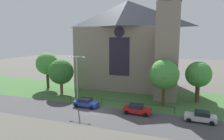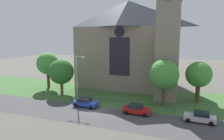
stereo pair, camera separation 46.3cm
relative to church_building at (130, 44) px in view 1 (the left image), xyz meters
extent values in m
plane|color=#56544C|center=(-0.89, -7.61, -10.27)|extent=(160.00, 160.00, 0.00)
cube|color=#424244|center=(-0.89, -19.61, -10.27)|extent=(120.00, 8.00, 0.01)
cube|color=#3D6633|center=(-0.89, -9.61, -10.27)|extent=(120.00, 20.00, 0.01)
cube|color=gray|center=(-0.77, 0.63, -3.27)|extent=(22.00, 12.00, 14.00)
pyramid|color=#383D47|center=(-0.77, 0.63, 6.73)|extent=(22.00, 12.00, 6.00)
cube|color=black|center=(-0.77, -5.42, -2.57)|extent=(4.40, 0.16, 8.00)
cylinder|color=black|center=(-0.77, -5.42, 2.53)|extent=(2.20, 0.15, 2.20)
cube|color=gray|center=(9.23, -7.37, -1.27)|extent=(4.00, 4.00, 18.00)
cylinder|color=black|center=(-0.77, -15.11, -9.17)|extent=(24.42, 0.05, 0.05)
cylinder|color=black|center=(-12.98, -15.11, -9.72)|extent=(0.07, 0.07, 1.10)
cylinder|color=black|center=(-6.88, -15.11, -9.72)|extent=(0.06, 0.07, 1.10)
cylinder|color=black|center=(-0.77, -15.11, -9.72)|extent=(0.07, 0.07, 1.10)
cylinder|color=black|center=(5.33, -15.11, -9.72)|extent=(0.06, 0.07, 1.10)
cylinder|color=black|center=(11.44, -15.11, -9.72)|extent=(0.07, 0.07, 1.10)
cylinder|color=#4C3823|center=(9.24, -11.42, -8.46)|extent=(0.54, 0.54, 3.62)
sphere|color=#428C38|center=(9.24, -11.42, -4.76)|extent=(5.05, 5.05, 5.05)
cylinder|color=#423021|center=(-17.48, -7.51, -8.34)|extent=(0.64, 0.64, 3.86)
sphere|color=#428C38|center=(-17.48, -7.51, -4.54)|extent=(5.00, 5.00, 5.00)
cylinder|color=#4C3823|center=(14.82, -6.94, -8.58)|extent=(0.76, 0.76, 3.39)
sphere|color=#428C38|center=(14.82, -6.94, -5.15)|extent=(4.62, 4.62, 4.62)
cylinder|color=brown|center=(-11.72, -10.65, -8.92)|extent=(0.61, 0.61, 2.71)
sphere|color=#2D6B28|center=(-11.72, -10.65, -5.62)|extent=(5.19, 5.19, 5.19)
cylinder|color=#B2B2B7|center=(-5.42, -15.21, -5.99)|extent=(0.16, 0.16, 8.56)
cylinder|color=#B2B2B7|center=(-6.12, -15.21, -1.92)|extent=(1.40, 0.10, 0.10)
cylinder|color=#B2B2B7|center=(-4.72, -15.21, -1.92)|extent=(1.40, 0.10, 0.10)
ellipsoid|color=white|center=(-6.82, -15.21, -1.97)|extent=(0.57, 0.26, 0.20)
ellipsoid|color=white|center=(-4.02, -15.21, -1.97)|extent=(0.57, 0.26, 0.20)
cube|color=#1E3899|center=(-2.94, -16.64, -9.66)|extent=(4.28, 1.98, 0.70)
cube|color=black|center=(-3.14, -16.63, -9.04)|extent=(2.07, 1.69, 0.55)
cylinder|color=black|center=(-1.44, -15.80, -9.95)|extent=(0.65, 0.25, 0.64)
cylinder|color=black|center=(-1.52, -17.60, -9.95)|extent=(0.65, 0.25, 0.64)
cylinder|color=black|center=(-4.37, -15.67, -9.95)|extent=(0.65, 0.25, 0.64)
cylinder|color=black|center=(-4.45, -17.47, -9.95)|extent=(0.65, 0.25, 0.64)
cube|color=#B21919|center=(5.97, -16.83, -9.66)|extent=(4.25, 1.93, 0.70)
cube|color=black|center=(5.77, -16.82, -9.04)|extent=(2.05, 1.66, 0.55)
cylinder|color=black|center=(7.47, -15.97, -9.95)|extent=(0.65, 0.24, 0.64)
cylinder|color=black|center=(7.41, -17.77, -9.95)|extent=(0.65, 0.24, 0.64)
cylinder|color=black|center=(4.53, -15.88, -9.95)|extent=(0.65, 0.24, 0.64)
cylinder|color=black|center=(4.47, -17.68, -9.95)|extent=(0.65, 0.24, 0.64)
cube|color=#B7B7BC|center=(14.98, -16.82, -9.66)|extent=(4.25, 1.92, 0.70)
cube|color=black|center=(15.18, -16.83, -9.04)|extent=(2.05, 1.66, 0.55)
cylinder|color=black|center=(13.49, -17.68, -9.95)|extent=(0.65, 0.24, 0.64)
cylinder|color=black|center=(13.54, -15.88, -9.95)|extent=(0.65, 0.24, 0.64)
cylinder|color=black|center=(16.42, -17.77, -9.95)|extent=(0.65, 0.24, 0.64)
cylinder|color=black|center=(16.48, -15.97, -9.95)|extent=(0.65, 0.24, 0.64)
camera|label=1|loc=(13.06, -47.75, 1.52)|focal=34.05mm
camera|label=2|loc=(13.49, -47.58, 1.52)|focal=34.05mm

